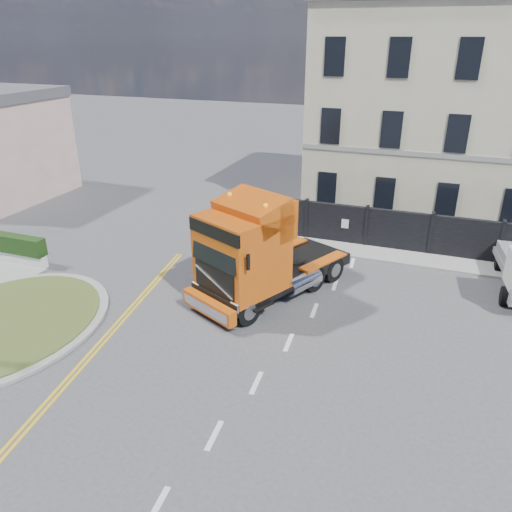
% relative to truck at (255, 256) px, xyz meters
% --- Properties ---
extents(ground, '(120.00, 120.00, 0.00)m').
position_rel_truck_xyz_m(ground, '(-0.82, -2.07, -1.87)').
color(ground, '#424244').
rests_on(ground, ground).
extents(traffic_island, '(6.80, 6.80, 0.17)m').
position_rel_truck_xyz_m(traffic_island, '(-7.82, -5.07, -1.79)').
color(traffic_island, gray).
rests_on(traffic_island, ground).
extents(hoarding_fence, '(18.80, 0.25, 2.00)m').
position_rel_truck_xyz_m(hoarding_fence, '(5.74, 6.93, -0.87)').
color(hoarding_fence, black).
rests_on(hoarding_fence, ground).
extents(georgian_building, '(12.30, 10.30, 12.80)m').
position_rel_truck_xyz_m(georgian_building, '(5.18, 14.43, 3.90)').
color(georgian_building, beige).
rests_on(georgian_building, ground).
extents(pavement_far, '(20.00, 1.60, 0.12)m').
position_rel_truck_xyz_m(pavement_far, '(5.18, 6.03, -1.81)').
color(pavement_far, gray).
rests_on(pavement_far, ground).
extents(truck, '(5.33, 7.40, 4.18)m').
position_rel_truck_xyz_m(truck, '(0.00, 0.00, 0.00)').
color(truck, black).
rests_on(truck, ground).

